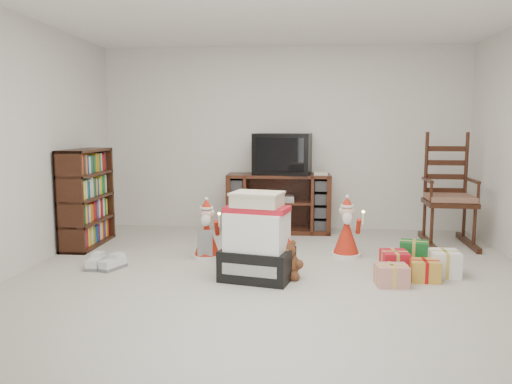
# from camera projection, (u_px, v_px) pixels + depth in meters

# --- Properties ---
(room) EXTENTS (5.01, 5.01, 2.51)m
(room) POSITION_uv_depth(u_px,v_px,m) (276.00, 146.00, 4.42)
(room) COLOR beige
(room) RESTS_ON ground
(tv_stand) EXTENTS (1.38, 0.51, 0.79)m
(tv_stand) POSITION_uv_depth(u_px,v_px,m) (279.00, 203.00, 6.73)
(tv_stand) COLOR #442213
(tv_stand) RESTS_ON floor
(bookshelf) EXTENTS (0.31, 0.94, 1.15)m
(bookshelf) POSITION_uv_depth(u_px,v_px,m) (87.00, 199.00, 5.94)
(bookshelf) COLOR #381A0F
(bookshelf) RESTS_ON floor
(rocking_chair) EXTENTS (0.61, 0.96, 1.41)m
(rocking_chair) POSITION_uv_depth(u_px,v_px,m) (447.00, 204.00, 6.05)
(rocking_chair) COLOR #381A0F
(rocking_chair) RESTS_ON floor
(gift_pile) EXTENTS (0.73, 0.60, 0.80)m
(gift_pile) POSITION_uv_depth(u_px,v_px,m) (257.00, 242.00, 4.62)
(gift_pile) COLOR black
(gift_pile) RESTS_ON floor
(red_suitcase) EXTENTS (0.46, 0.35, 0.62)m
(red_suitcase) POSITION_uv_depth(u_px,v_px,m) (254.00, 238.00, 5.16)
(red_suitcase) COLOR maroon
(red_suitcase) RESTS_ON floor
(stocking) EXTENTS (0.29, 0.13, 0.60)m
(stocking) POSITION_uv_depth(u_px,v_px,m) (257.00, 239.00, 5.00)
(stocking) COLOR #0B6514
(stocking) RESTS_ON floor
(teddy_bear) EXTENTS (0.24, 0.21, 0.36)m
(teddy_bear) POSITION_uv_depth(u_px,v_px,m) (287.00, 261.00, 4.69)
(teddy_bear) COLOR brown
(teddy_bear) RESTS_ON floor
(santa_figurine) EXTENTS (0.32, 0.31, 0.67)m
(santa_figurine) POSITION_uv_depth(u_px,v_px,m) (346.00, 234.00, 5.44)
(santa_figurine) COLOR #B32413
(santa_figurine) RESTS_ON floor
(mrs_claus_figurine) EXTENTS (0.32, 0.30, 0.65)m
(mrs_claus_figurine) POSITION_uv_depth(u_px,v_px,m) (207.00, 235.00, 5.39)
(mrs_claus_figurine) COLOR #B32413
(mrs_claus_figurine) RESTS_ON floor
(sneaker_pair) EXTENTS (0.37, 0.32, 0.10)m
(sneaker_pair) POSITION_uv_depth(u_px,v_px,m) (104.00, 263.00, 5.01)
(sneaker_pair) COLOR silver
(sneaker_pair) RESTS_ON floor
(gift_cluster) EXTENTS (0.78, 0.88, 0.27)m
(gift_cluster) POSITION_uv_depth(u_px,v_px,m) (415.00, 263.00, 4.72)
(gift_cluster) COLOR red
(gift_cluster) RESTS_ON floor
(crt_television) EXTENTS (0.80, 0.62, 0.54)m
(crt_television) POSITION_uv_depth(u_px,v_px,m) (283.00, 154.00, 6.65)
(crt_television) COLOR black
(crt_television) RESTS_ON tv_stand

